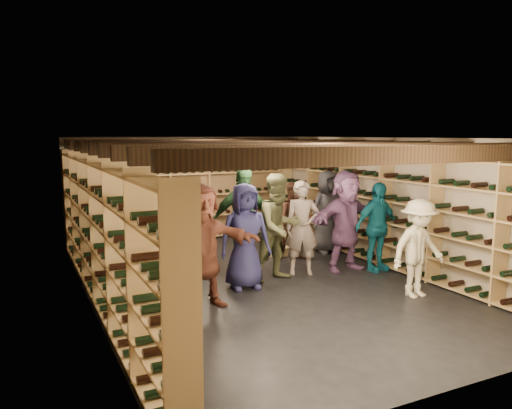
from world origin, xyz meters
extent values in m
plane|color=black|center=(0.00, 0.00, 0.00)|extent=(8.00, 8.00, 0.00)
cube|color=tan|center=(0.00, 4.00, 1.20)|extent=(5.50, 0.02, 2.40)
cube|color=tan|center=(0.00, -4.00, 1.20)|extent=(5.50, 0.02, 2.40)
cube|color=tan|center=(-2.75, 0.00, 1.20)|extent=(0.02, 8.00, 2.40)
cube|color=tan|center=(2.75, 0.00, 1.20)|extent=(0.02, 8.00, 2.40)
cube|color=beige|center=(0.00, 0.00, 2.40)|extent=(5.50, 8.00, 0.01)
cube|color=black|center=(0.00, -3.50, 2.26)|extent=(5.40, 0.12, 0.18)
cube|color=black|center=(0.00, -2.62, 2.26)|extent=(5.40, 0.12, 0.18)
cube|color=black|center=(0.00, -1.75, 2.26)|extent=(5.40, 0.12, 0.18)
cube|color=black|center=(0.00, -0.88, 2.26)|extent=(5.40, 0.12, 0.18)
cube|color=black|center=(0.00, 0.00, 2.26)|extent=(5.40, 0.12, 0.18)
cube|color=black|center=(0.00, 0.88, 2.26)|extent=(5.40, 0.12, 0.18)
cube|color=black|center=(0.00, 1.75, 2.26)|extent=(5.40, 0.12, 0.18)
cube|color=black|center=(0.00, 2.62, 2.26)|extent=(5.40, 0.12, 0.18)
cube|color=black|center=(0.00, 3.50, 2.26)|extent=(5.40, 0.12, 0.18)
cube|color=#A68251|center=(-2.57, 0.00, 1.07)|extent=(0.32, 7.50, 2.15)
cube|color=#A68251|center=(2.57, 0.00, 1.07)|extent=(0.32, 7.50, 2.15)
cube|color=#A68251|center=(0.00, 3.83, 1.07)|extent=(4.70, 0.30, 2.15)
cube|color=tan|center=(-1.18, 1.30, 0.09)|extent=(0.58, 0.49, 0.17)
cube|color=tan|center=(-1.18, 1.30, 0.26)|extent=(0.58, 0.49, 0.17)
cube|color=tan|center=(-1.18, 1.30, 0.43)|extent=(0.58, 0.49, 0.17)
cube|color=tan|center=(-1.18, 1.30, 0.59)|extent=(0.58, 0.49, 0.17)
cube|color=tan|center=(-0.72, 1.30, 0.09)|extent=(0.52, 0.36, 0.17)
cube|color=tan|center=(-0.72, 1.30, 0.26)|extent=(0.52, 0.36, 0.17)
cube|color=tan|center=(-0.72, 1.30, 0.43)|extent=(0.52, 0.36, 0.17)
cube|color=tan|center=(1.13, 1.57, 0.09)|extent=(0.58, 0.46, 0.17)
imported|color=black|center=(-1.52, -0.19, 0.86)|extent=(0.70, 0.54, 1.71)
imported|color=brown|center=(0.31, 0.00, 0.91)|extent=(0.97, 0.81, 1.82)
imported|color=beige|center=(1.78, -1.71, 0.75)|extent=(0.98, 0.58, 1.51)
imported|color=#12667B|center=(2.18, -0.26, 0.81)|extent=(0.97, 0.45, 1.61)
imported|color=brown|center=(-1.31, -0.70, 0.90)|extent=(1.68, 0.59, 1.79)
imported|color=#22214E|center=(-0.40, -0.16, 0.85)|extent=(0.89, 0.64, 1.70)
imported|color=gray|center=(0.85, 0.13, 0.83)|extent=(0.72, 0.61, 1.66)
imported|color=#412418|center=(1.29, 1.12, 0.77)|extent=(0.92, 0.83, 1.54)
imported|color=#B6B0A8|center=(-1.82, 1.27, 0.77)|extent=(1.07, 0.71, 1.53)
imported|color=#204724|center=(-0.16, 0.44, 0.95)|extent=(1.16, 0.59, 1.91)
imported|color=#7D5083|center=(1.71, 0.02, 0.91)|extent=(1.73, 0.65, 1.83)
imported|color=#303035|center=(2.18, 1.30, 0.86)|extent=(0.86, 0.57, 1.72)
camera|label=1|loc=(-3.65, -7.25, 2.46)|focal=35.00mm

